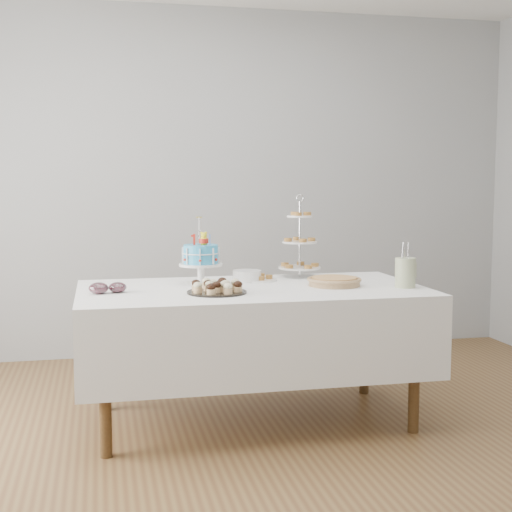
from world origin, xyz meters
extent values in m
plane|color=brown|center=(0.00, 0.00, 0.00)|extent=(5.00, 5.00, 0.00)
cube|color=#939698|center=(0.00, 2.00, 1.35)|extent=(5.00, 0.04, 2.70)
cube|color=#939698|center=(0.00, -2.00, 1.35)|extent=(5.00, 0.04, 2.70)
cube|color=white|center=(0.00, 0.30, 0.55)|extent=(1.92, 1.02, 0.45)
cylinder|color=#50371B|center=(-0.82, -0.07, 0.34)|extent=(0.06, 0.06, 0.67)
cylinder|color=#50371B|center=(0.82, -0.07, 0.34)|extent=(0.06, 0.06, 0.67)
cylinder|color=#50371B|center=(-0.82, 0.67, 0.34)|extent=(0.06, 0.06, 0.67)
cylinder|color=#50371B|center=(0.82, 0.67, 0.34)|extent=(0.06, 0.06, 0.67)
cylinder|color=#33A5DD|center=(-0.26, 0.51, 0.94)|extent=(0.20, 0.20, 0.11)
torus|color=silver|center=(-0.26, 0.51, 0.95)|extent=(0.21, 0.21, 0.01)
cube|color=red|center=(-0.30, 0.51, 1.03)|extent=(0.02, 0.02, 0.06)
cylinder|color=blue|center=(-0.21, 0.47, 1.03)|extent=(0.01, 0.01, 0.06)
cylinder|color=silver|center=(-0.26, 0.54, 1.07)|extent=(0.00, 0.00, 0.15)
cylinder|color=yellow|center=(-0.26, 0.54, 1.16)|extent=(0.04, 0.04, 0.01)
cylinder|color=black|center=(-0.23, 0.14, 0.78)|extent=(0.32, 0.32, 0.01)
ellipsoid|color=black|center=(-0.29, 0.14, 0.82)|extent=(0.05, 0.05, 0.04)
ellipsoid|color=beige|center=(-0.16, 0.14, 0.82)|extent=(0.05, 0.05, 0.04)
cylinder|color=tan|center=(0.47, 0.27, 0.79)|extent=(0.29, 0.29, 0.04)
cylinder|color=#BA8048|center=(0.47, 0.27, 0.81)|extent=(0.26, 0.26, 0.02)
torus|color=tan|center=(0.47, 0.27, 0.81)|extent=(0.31, 0.31, 0.02)
cylinder|color=silver|center=(0.39, 0.68, 1.01)|extent=(0.01, 0.01, 0.47)
cylinder|color=white|center=(0.39, 0.68, 0.83)|extent=(0.26, 0.26, 0.01)
cylinder|color=white|center=(0.39, 0.68, 0.99)|extent=(0.22, 0.22, 0.01)
cylinder|color=white|center=(0.39, 0.68, 1.15)|extent=(0.16, 0.16, 0.01)
torus|color=silver|center=(0.39, 0.68, 1.26)|extent=(0.05, 0.01, 0.05)
cylinder|color=white|center=(0.02, 0.54, 0.80)|extent=(0.17, 0.17, 0.07)
cylinder|color=white|center=(0.09, 0.56, 0.78)|extent=(0.23, 0.23, 0.01)
ellipsoid|color=silver|center=(-0.84, 0.25, 0.80)|extent=(0.10, 0.10, 0.06)
cylinder|color=#550719|center=(-0.84, 0.25, 0.80)|extent=(0.07, 0.07, 0.03)
ellipsoid|color=silver|center=(-0.74, 0.28, 0.80)|extent=(0.10, 0.10, 0.06)
cylinder|color=#550719|center=(-0.74, 0.28, 0.79)|extent=(0.07, 0.07, 0.03)
cylinder|color=beige|center=(0.84, 0.12, 0.85)|extent=(0.11, 0.11, 0.17)
cylinder|color=beige|center=(0.90, 0.11, 0.87)|extent=(0.01, 0.01, 0.09)
camera|label=1|loc=(-0.83, -3.56, 1.36)|focal=50.00mm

